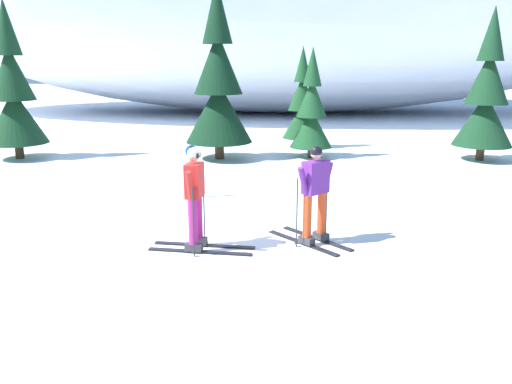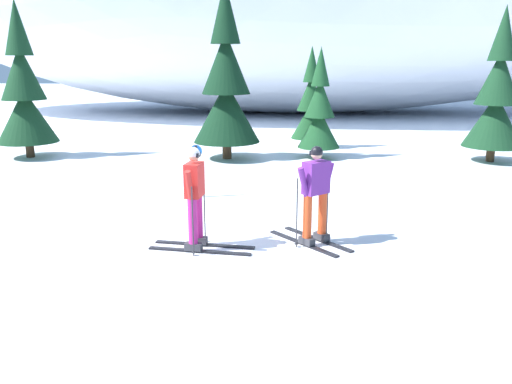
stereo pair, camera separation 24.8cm
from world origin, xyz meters
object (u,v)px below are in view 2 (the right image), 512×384
(pine_tree_center_left, at_px, (226,87))
(pine_tree_far_left, at_px, (24,93))
(pine_tree_center, at_px, (311,106))
(skier_purple_jacket, at_px, (315,193))
(skier_red_jacket, at_px, (195,197))
(pine_tree_far_right, at_px, (497,98))
(trail_marker_post, at_px, (196,167))
(pine_tree_center_right, at_px, (319,113))

(pine_tree_center_left, bearing_deg, pine_tree_far_left, -178.54)
(pine_tree_center, bearing_deg, skier_purple_jacket, -91.75)
(skier_purple_jacket, bearing_deg, skier_red_jacket, -169.31)
(pine_tree_center, xyz_separation_m, pine_tree_far_right, (5.53, -2.21, 0.46))
(pine_tree_far_right, bearing_deg, pine_tree_center_left, -179.73)
(skier_red_jacket, bearing_deg, trail_marker_post, 99.79)
(pine_tree_center_right, xyz_separation_m, pine_tree_far_right, (5.33, -0.26, 0.49))
(pine_tree_far_right, bearing_deg, skier_red_jacket, -133.54)
(pine_tree_far_right, bearing_deg, pine_tree_center_right, 177.18)
(pine_tree_center_right, xyz_separation_m, trail_marker_post, (-3.06, -5.16, -0.76))
(pine_tree_far_left, relative_size, pine_tree_center_left, 0.90)
(pine_tree_far_left, bearing_deg, pine_tree_center_left, 1.46)
(skier_red_jacket, bearing_deg, pine_tree_far_right, 46.46)
(pine_tree_center_left, relative_size, pine_tree_center_right, 1.56)
(pine_tree_center_left, height_order, pine_tree_center_right, pine_tree_center_left)
(skier_red_jacket, xyz_separation_m, trail_marker_post, (-0.57, 3.33, -0.19))
(pine_tree_center_right, height_order, pine_tree_far_right, pine_tree_far_right)
(skier_purple_jacket, xyz_separation_m, pine_tree_far_right, (5.83, 7.85, 1.05))
(pine_tree_far_left, xyz_separation_m, pine_tree_far_right, (14.70, 0.20, -0.11))
(pine_tree_center, xyz_separation_m, trail_marker_post, (-2.86, -7.10, -0.79))
(pine_tree_far_left, xyz_separation_m, pine_tree_center_left, (6.43, 0.16, 0.22))
(pine_tree_center, height_order, pine_tree_center_right, pine_tree_center)
(pine_tree_far_left, bearing_deg, skier_red_jacket, -49.34)
(skier_red_jacket, bearing_deg, pine_tree_center_right, 73.69)
(skier_purple_jacket, xyz_separation_m, pine_tree_far_left, (-8.86, 7.64, 1.16))
(skier_red_jacket, height_order, pine_tree_far_right, pine_tree_far_right)
(skier_purple_jacket, height_order, pine_tree_center_right, pine_tree_center_right)
(pine_tree_far_right, bearing_deg, trail_marker_post, -149.73)
(pine_tree_center_right, bearing_deg, pine_tree_center, 95.80)
(pine_tree_center_right, height_order, trail_marker_post, pine_tree_center_right)
(pine_tree_center_left, bearing_deg, pine_tree_far_right, 0.27)
(skier_red_jacket, xyz_separation_m, pine_tree_center_left, (-0.45, 8.18, 1.38))
(pine_tree_center, xyz_separation_m, pine_tree_center_right, (0.20, -1.94, -0.03))
(pine_tree_center_right, bearing_deg, skier_red_jacket, -106.31)
(pine_tree_far_left, height_order, pine_tree_far_right, pine_tree_far_left)
(pine_tree_center, bearing_deg, pine_tree_center_right, -84.20)
(pine_tree_center_left, xyz_separation_m, pine_tree_center, (2.74, 2.25, -0.79))
(pine_tree_far_left, height_order, pine_tree_center, pine_tree_far_left)
(trail_marker_post, bearing_deg, pine_tree_far_right, 30.27)
(skier_red_jacket, height_order, trail_marker_post, skier_red_jacket)
(skier_red_jacket, xyz_separation_m, skier_purple_jacket, (1.98, 0.37, 0.01))
(skier_purple_jacket, relative_size, pine_tree_far_right, 0.37)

